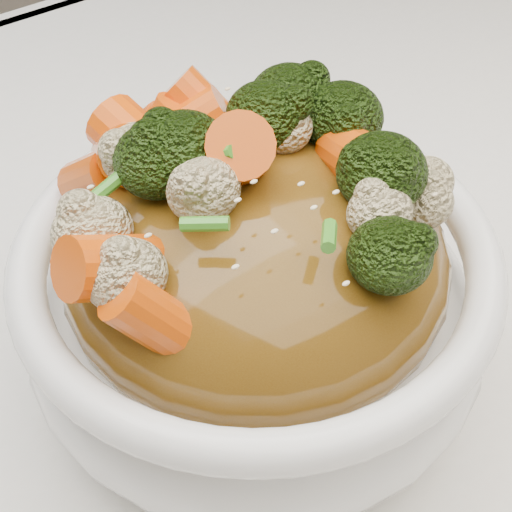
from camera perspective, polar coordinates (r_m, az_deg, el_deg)
tablecloth at (r=0.43m, az=3.13°, el=-6.54°), size 1.20×0.80×0.04m
bowl at (r=0.37m, az=0.00°, el=-3.58°), size 0.24×0.24×0.08m
sauce_base at (r=0.34m, az=0.00°, el=-0.35°), size 0.19×0.19×0.09m
carrots at (r=0.30m, az=0.00°, el=7.87°), size 0.19×0.19×0.05m
broccoli at (r=0.30m, az=0.00°, el=7.72°), size 0.19×0.19×0.04m
cauliflower at (r=0.31m, az=0.00°, el=7.42°), size 0.19×0.19×0.04m
scallions at (r=0.30m, az=0.00°, el=8.02°), size 0.14×0.14×0.02m
sesame_seeds at (r=0.30m, az=0.00°, el=8.02°), size 0.17×0.17×0.01m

